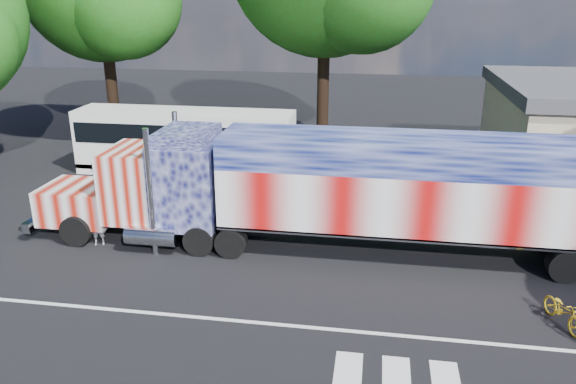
# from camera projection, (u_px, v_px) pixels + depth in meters

# --- Properties ---
(ground) EXTENTS (100.00, 100.00, 0.00)m
(ground) POSITION_uv_depth(u_px,v_px,m) (274.00, 274.00, 19.02)
(ground) COLOR black
(lane_markings) EXTENTS (30.00, 2.67, 0.01)m
(lane_markings) POSITION_uv_depth(u_px,v_px,m) (310.00, 343.00, 15.26)
(lane_markings) COLOR silver
(lane_markings) RESTS_ON ground
(semi_truck) EXTENTS (21.99, 3.47, 4.69)m
(semi_truck) POSITION_uv_depth(u_px,v_px,m) (346.00, 189.00, 19.97)
(semi_truck) COLOR black
(semi_truck) RESTS_ON ground
(coach_bus) EXTENTS (11.34, 2.64, 3.30)m
(coach_bus) POSITION_uv_depth(u_px,v_px,m) (185.00, 141.00, 29.20)
(coach_bus) COLOR white
(coach_bus) RESTS_ON ground
(woman) EXTENTS (0.66, 0.53, 1.56)m
(woman) POSITION_uv_depth(u_px,v_px,m) (98.00, 225.00, 21.00)
(woman) COLOR slate
(woman) RESTS_ON ground
(bicycle) EXTENTS (1.14, 1.86, 0.93)m
(bicycle) POSITION_uv_depth(u_px,v_px,m) (563.00, 311.00, 15.96)
(bicycle) COLOR gold
(bicycle) RESTS_ON ground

